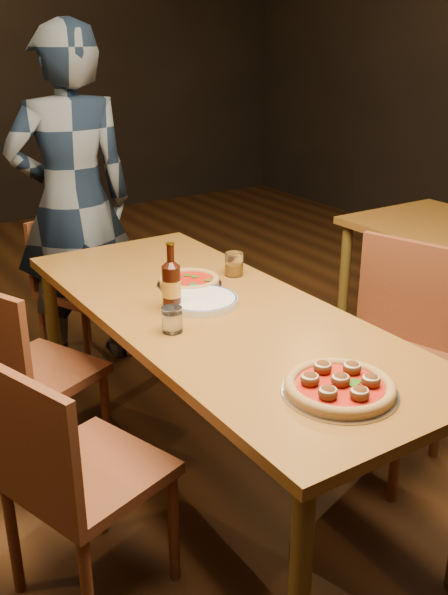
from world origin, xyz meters
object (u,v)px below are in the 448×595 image
chair_main_nw (89,471)px  amber_glass (234,264)px  plate_stack (201,301)px  water_glass (172,320)px  pizza_meatball (340,386)px  beer_bottle (171,286)px  table_main (217,328)px  diner (73,203)px  chair_end (84,289)px  chair_main_sw (36,372)px  pizza_margherita (189,281)px  chair_main_e (381,358)px

chair_main_nw → amber_glass: size_ratio=9.15×
plate_stack → water_glass: bearing=-143.1°
plate_stack → amber_glass: bearing=35.3°
pizza_meatball → beer_bottle: beer_bottle is taller
table_main → diner: 1.34m
plate_stack → beer_bottle: beer_bottle is taller
chair_end → amber_glass: bearing=-95.7°
chair_main_sw → plate_stack: chair_main_sw is taller
beer_bottle → chair_main_nw: bearing=-143.4°
pizza_meatball → pizza_margherita: bearing=85.3°
chair_main_sw → beer_bottle: beer_bottle is taller
chair_main_sw → beer_bottle: 0.67m
chair_end → beer_bottle: beer_bottle is taller
pizza_meatball → diner: diner is taller
chair_main_nw → pizza_meatball: 0.82m
pizza_meatball → plate_stack: 0.81m
table_main → chair_main_sw: chair_main_sw is taller
water_glass → diner: diner is taller
beer_bottle → water_glass: size_ratio=2.81×
amber_glass → diner: size_ratio=0.06×
chair_main_nw → plate_stack: (0.64, 0.37, 0.31)m
chair_main_e → pizza_margherita: chair_main_e is taller
chair_end → diner: bearing=93.8°
water_glass → amber_glass: (0.51, 0.37, 0.00)m
chair_main_e → plate_stack: 0.78m
chair_main_sw → beer_bottle: bearing=-149.2°
chair_main_nw → diner: 1.77m
chair_main_e → pizza_meatball: 0.84m
chair_end → chair_main_e: bearing=-90.1°
table_main → plate_stack: (-0.02, 0.09, 0.09)m
water_glass → table_main: bearing=17.8°
table_main → chair_main_nw: (-0.65, -0.28, -0.22)m
chair_main_nw → chair_main_sw: chair_main_sw is taller
table_main → diner: diner is taller
pizza_meatball → table_main: bearing=87.5°
chair_end → pizza_margherita: 1.06m
pizza_meatball → plate_stack: (0.02, 0.81, -0.01)m
chair_main_nw → chair_end: (0.61, 1.58, -0.03)m
pizza_margherita → beer_bottle: 0.28m
pizza_meatball → pizza_margherita: pizza_meatball is taller
table_main → chair_main_sw: 0.76m
chair_main_sw → water_glass: size_ratio=10.16×
chair_end → pizza_meatball: chair_end is taller
chair_end → pizza_meatball: bearing=-112.8°
plate_stack → water_glass: size_ratio=3.10×
water_glass → amber_glass: size_ratio=0.92×
water_glass → diner: bearing=82.6°
chair_main_nw → table_main: bearing=-84.9°
pizza_meatball → diner: bearing=90.6°
beer_bottle → amber_glass: beer_bottle is taller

